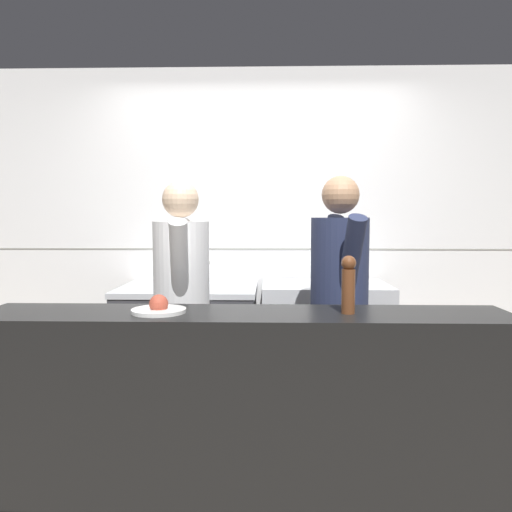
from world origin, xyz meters
The scene contains 11 objects.
ground_plane centered at (0.00, 0.00, 0.00)m, with size 14.00×14.00×0.00m, color #7F705B.
wall_back_tiled centered at (0.00, 1.43, 1.30)m, with size 8.00×0.06×2.60m.
oven_range centered at (-0.53, 1.03, 0.45)m, with size 1.02×0.71×0.89m.
prep_counter centered at (0.49, 1.03, 0.46)m, with size 0.93×0.65×0.92m.
pass_counter centered at (-0.04, -0.34, 0.48)m, with size 2.51×0.45×0.96m.
stock_pot centered at (-0.51, 1.04, 0.99)m, with size 0.29×0.29×0.19m.
mixing_bowl_steel centered at (0.71, 1.05, 0.97)m, with size 0.24×0.24×0.10m.
plated_dish_main centered at (-0.44, -0.35, 0.98)m, with size 0.26×0.26×0.09m.
pepper_mill centered at (0.45, -0.35, 1.10)m, with size 0.07×0.07×0.27m.
chef_head_cook centered at (-0.44, 0.26, 0.90)m, with size 0.37×0.71×1.62m.
chef_sous centered at (0.49, 0.24, 0.91)m, with size 0.38×0.72×1.64m.
Camera 1 is at (0.08, -2.65, 1.41)m, focal length 35.00 mm.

